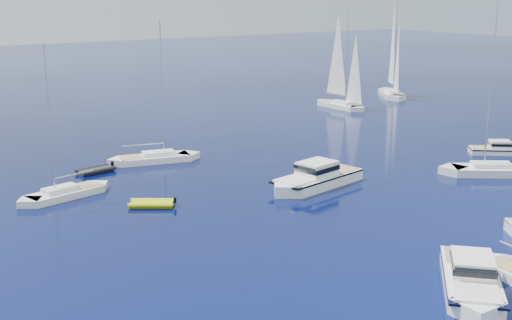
{
  "coord_description": "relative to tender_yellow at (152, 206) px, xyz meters",
  "views": [
    {
      "loc": [
        -34.65,
        -22.79,
        16.37
      ],
      "look_at": [
        -1.33,
        23.55,
        2.2
      ],
      "focal_mm": 47.4,
      "sensor_mm": 36.0,
      "label": 1
    }
  ],
  "objects": [
    {
      "name": "motor_cruiser_left",
      "position": [
        7.48,
        -24.49,
        0.0
      ],
      "size": [
        9.31,
        8.86,
        2.59
      ],
      "primitive_type": null,
      "rotation": [
        0.0,
        0.0,
        2.31
      ],
      "color": "white",
      "rests_on": "ground"
    },
    {
      "name": "sailboat_mid_l",
      "position": [
        -4.69,
        6.36,
        0.0
      ],
      "size": [
        9.15,
        3.98,
        13.05
      ],
      "primitive_type": null,
      "rotation": [
        0.0,
        0.0,
        1.76
      ],
      "color": "silver",
      "rests_on": "ground"
    },
    {
      "name": "ground",
      "position": [
        11.7,
        -23.22,
        0.0
      ],
      "size": [
        400.0,
        400.0,
        0.0
      ],
      "primitive_type": "plane",
      "color": "navy",
      "rests_on": "ground"
    },
    {
      "name": "motor_cruiser_centre",
      "position": [
        14.13,
        -3.22,
        0.0
      ],
      "size": [
        11.08,
        5.07,
        2.8
      ],
      "primitive_type": null,
      "rotation": [
        0.0,
        0.0,
        1.74
      ],
      "color": "white",
      "rests_on": "ground"
    },
    {
      "name": "sailboat_sails_far",
      "position": [
        58.37,
        29.39,
        0.0
      ],
      "size": [
        9.21,
        11.15,
        17.02
      ],
      "primitive_type": null,
      "rotation": [
        0.0,
        0.0,
        2.52
      ],
      "color": "white",
      "rests_on": "ground"
    },
    {
      "name": "sailboat_sails_r",
      "position": [
        44.05,
        26.07,
        0.0
      ],
      "size": [
        2.68,
        10.28,
        15.11
      ],
      "primitive_type": null,
      "rotation": [
        0.0,
        0.0,
        3.14
      ],
      "color": "white",
      "rests_on": "ground"
    },
    {
      "name": "motor_cruiser_far_r",
      "position": [
        37.83,
        -5.23,
        0.0
      ],
      "size": [
        6.69,
        6.07,
        1.82
      ],
      "primitive_type": null,
      "rotation": [
        0.0,
        0.0,
        4.02
      ],
      "color": "silver",
      "rests_on": "ground"
    },
    {
      "name": "tender_grey_far",
      "position": [
        0.52,
        12.41,
        0.0
      ],
      "size": [
        3.9,
        2.5,
        0.95
      ],
      "primitive_type": null,
      "rotation": [
        0.0,
        0.0,
        1.71
      ],
      "color": "black",
      "rests_on": "ground"
    },
    {
      "name": "tender_yellow",
      "position": [
        0.0,
        0.0,
        0.0
      ],
      "size": [
        4.16,
        3.79,
        0.95
      ],
      "primitive_type": null,
      "rotation": [
        0.0,
        0.0,
        0.94
      ],
      "color": "#C3CB0B",
      "rests_on": "ground"
    },
    {
      "name": "sailboat_centre",
      "position": [
        6.92,
        12.83,
        0.0
      ],
      "size": [
        10.12,
        4.99,
        14.4
      ],
      "primitive_type": null,
      "rotation": [
        0.0,
        0.0,
        4.45
      ],
      "color": "white",
      "rests_on": "ground"
    },
    {
      "name": "sailboat_mid_r",
      "position": [
        30.32,
        -9.97,
        0.0
      ],
      "size": [
        10.5,
        9.11,
        16.29
      ],
      "primitive_type": null,
      "rotation": [
        0.0,
        0.0,
        0.91
      ],
      "color": "silver",
      "rests_on": "ground"
    }
  ]
}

